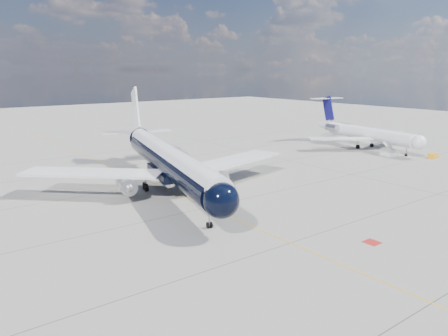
{
  "coord_description": "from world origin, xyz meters",
  "views": [
    {
      "loc": [
        -31.16,
        -34.54,
        17.53
      ],
      "look_at": [
        5.07,
        13.16,
        4.0
      ],
      "focal_mm": 35.0,
      "sensor_mm": 36.0,
      "label": 1
    }
  ],
  "objects_px": {
    "boarding_stair": "(388,153)",
    "service_tug": "(433,156)",
    "main_airliner": "(166,159)",
    "regional_jet": "(362,132)"
  },
  "relations": [
    {
      "from": "regional_jet",
      "to": "service_tug",
      "type": "height_order",
      "value": "regional_jet"
    },
    {
      "from": "boarding_stair",
      "to": "service_tug",
      "type": "relative_size",
      "value": 1.12
    },
    {
      "from": "service_tug",
      "to": "regional_jet",
      "type": "bearing_deg",
      "value": 84.17
    },
    {
      "from": "main_airliner",
      "to": "regional_jet",
      "type": "relative_size",
      "value": 1.49
    },
    {
      "from": "boarding_stair",
      "to": "service_tug",
      "type": "xyz_separation_m",
      "value": [
        4.98,
        -6.95,
        -0.08
      ]
    },
    {
      "from": "boarding_stair",
      "to": "regional_jet",
      "type": "bearing_deg",
      "value": 73.21
    },
    {
      "from": "main_airliner",
      "to": "service_tug",
      "type": "bearing_deg",
      "value": 2.13
    },
    {
      "from": "main_airliner",
      "to": "regional_jet",
      "type": "distance_m",
      "value": 54.06
    },
    {
      "from": "regional_jet",
      "to": "service_tug",
      "type": "bearing_deg",
      "value": -78.15
    },
    {
      "from": "main_airliner",
      "to": "boarding_stair",
      "type": "distance_m",
      "value": 50.08
    }
  ]
}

